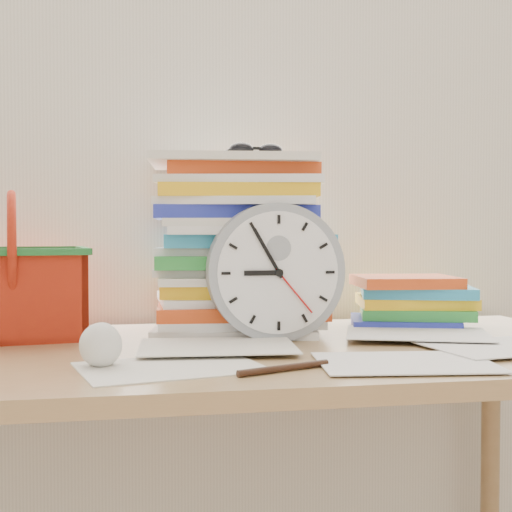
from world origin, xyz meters
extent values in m
cube|color=silver|center=(0.00, 2.00, 1.35)|extent=(4.00, 0.04, 2.70)
cube|color=white|center=(0.00, 1.98, 1.30)|extent=(2.40, 0.01, 2.50)
cube|color=#997647|center=(0.00, 1.60, 0.73)|extent=(1.40, 0.70, 0.03)
cylinder|color=#997647|center=(0.65, 1.90, 0.36)|extent=(0.04, 0.04, 0.72)
cylinder|color=#8E949C|center=(0.07, 1.66, 0.88)|extent=(0.26, 0.05, 0.26)
sphere|color=white|center=(-0.25, 1.45, 0.78)|extent=(0.07, 0.07, 0.07)
cylinder|color=black|center=(0.02, 1.36, 0.76)|extent=(0.15, 0.07, 0.01)
camera|label=1|loc=(-0.22, 0.34, 0.96)|focal=50.00mm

